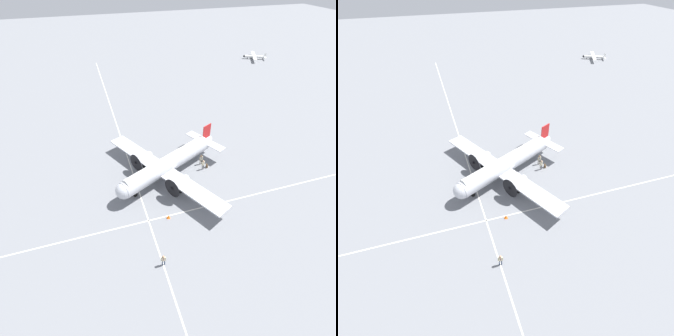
% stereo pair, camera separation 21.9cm
% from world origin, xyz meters
% --- Properties ---
extents(ground_plane, '(300.00, 300.00, 0.00)m').
position_xyz_m(ground_plane, '(0.00, 0.00, 0.00)').
color(ground_plane, slate).
extents(apron_line_eastwest, '(120.00, 0.16, 0.01)m').
position_xyz_m(apron_line_eastwest, '(0.00, 5.16, 0.00)').
color(apron_line_eastwest, silver).
rests_on(apron_line_eastwest, ground_plane).
extents(apron_line_northsouth, '(0.16, 120.00, 0.01)m').
position_xyz_m(apron_line_northsouth, '(-7.81, 0.00, 0.00)').
color(apron_line_northsouth, silver).
rests_on(apron_line_northsouth, ground_plane).
extents(airliner_main, '(22.21, 18.86, 5.50)m').
position_xyz_m(airliner_main, '(-0.17, 0.34, 2.43)').
color(airliner_main, silver).
rests_on(airliner_main, ground_plane).
extents(crew_foreground, '(0.27, 0.58, 1.71)m').
position_xyz_m(crew_foreground, '(-14.40, 5.13, 1.05)').
color(crew_foreground, navy).
rests_on(crew_foreground, ground_plane).
extents(passenger_boarding, '(0.33, 0.61, 1.81)m').
position_xyz_m(passenger_boarding, '(1.18, -6.08, 1.13)').
color(passenger_boarding, '#473D2D').
rests_on(passenger_boarding, ground_plane).
extents(ramp_agent, '(0.31, 0.60, 1.81)m').
position_xyz_m(ramp_agent, '(-0.19, -5.85, 1.11)').
color(ramp_agent, '#2D2D33').
rests_on(ramp_agent, ground_plane).
extents(suitcase_near_door, '(0.48, 0.16, 0.64)m').
position_xyz_m(suitcase_near_door, '(0.09, -6.70, 0.30)').
color(suitcase_near_door, brown).
rests_on(suitcase_near_door, ground_plane).
extents(light_aircraft_distant, '(9.35, 7.31, 1.93)m').
position_xyz_m(light_aircraft_distant, '(48.16, -45.52, 0.81)').
color(light_aircraft_distant, white).
rests_on(light_aircraft_distant, ground_plane).
extents(traffic_cone, '(0.43, 0.43, 0.56)m').
position_xyz_m(traffic_cone, '(-8.16, 2.55, 0.26)').
color(traffic_cone, orange).
rests_on(traffic_cone, ground_plane).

